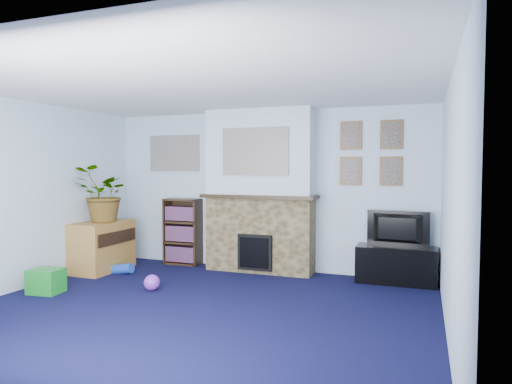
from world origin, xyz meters
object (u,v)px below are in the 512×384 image
at_px(tv_stand, 396,266).
at_px(television, 397,229).
at_px(sideboard, 102,247).
at_px(bookshelf, 183,233).

bearing_deg(tv_stand, television, 90.00).
bearing_deg(sideboard, tv_stand, 10.27).
relative_size(tv_stand, television, 1.26).
xyz_separation_m(television, bookshelf, (-3.28, 0.06, -0.23)).
bearing_deg(television, bookshelf, 4.97).
relative_size(bookshelf, sideboard, 1.11).
bearing_deg(tv_stand, sideboard, -169.73).
xyz_separation_m(tv_stand, sideboard, (-4.19, -0.76, 0.12)).
bearing_deg(sideboard, bookshelf, 42.72).
height_order(television, bookshelf, bookshelf).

